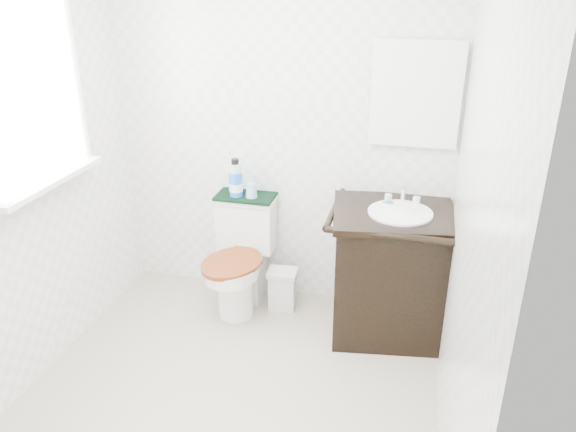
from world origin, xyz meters
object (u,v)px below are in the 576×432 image
at_px(trash_bin, 282,288).
at_px(cup, 251,190).
at_px(vanity, 391,269).
at_px(toilet, 242,260).
at_px(mouthwash_bottle, 236,179).

height_order(trash_bin, cup, cup).
distance_m(vanity, trash_bin, 0.77).
relative_size(toilet, vanity, 0.80).
bearing_deg(cup, mouthwash_bottle, -179.95).
distance_m(trash_bin, mouthwash_bottle, 0.80).
distance_m(vanity, mouthwash_bottle, 1.14).
bearing_deg(cup, vanity, -10.04).
distance_m(toilet, vanity, 1.00).
bearing_deg(trash_bin, mouthwash_bottle, 164.97).
xyz_separation_m(toilet, mouthwash_bottle, (-0.06, 0.10, 0.54)).
relative_size(vanity, trash_bin, 3.28).
height_order(mouthwash_bottle, cup, mouthwash_bottle).
bearing_deg(vanity, trash_bin, 173.88).
distance_m(toilet, trash_bin, 0.33).
distance_m(vanity, cup, 1.02).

